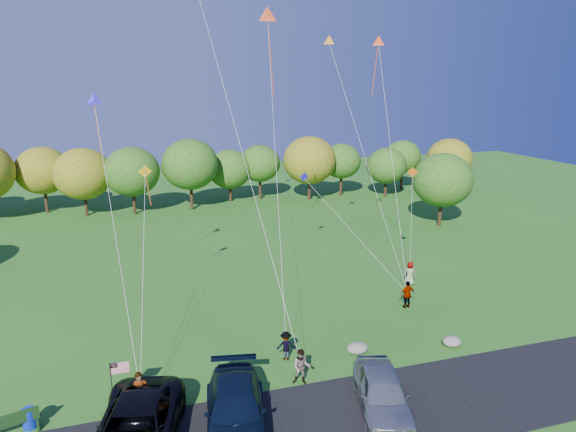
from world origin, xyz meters
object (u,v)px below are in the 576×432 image
minivan_dark (136,431)px  trash_barrel (29,418)px  minivan_silver (382,393)px  flyer_c (286,346)px  flyer_d (408,294)px  park_bench (15,422)px  minivan_navy (235,410)px  flyer_a (140,393)px  flyer_e (410,273)px  flyer_b (302,367)px

minivan_dark → trash_barrel: (-4.30, 2.97, -0.57)m
minivan_silver → flyer_c: 6.18m
minivan_silver → flyer_d: (6.66, 9.40, -0.05)m
trash_barrel → park_bench: bearing=-147.3°
minivan_silver → minivan_dark: bearing=-166.8°
minivan_navy → minivan_silver: (6.40, -0.73, 0.01)m
minivan_silver → flyer_d: minivan_silver is taller
minivan_silver → park_bench: size_ratio=2.84×
flyer_a → flyer_e: size_ratio=1.11×
minivan_navy → flyer_d: size_ratio=3.37×
minivan_silver → trash_barrel: 15.12m
minivan_navy → park_bench: minivan_navy is taller
flyer_e → minivan_navy: bearing=66.0°
flyer_b → flyer_d: 11.22m
park_bench → trash_barrel: size_ratio=2.15×
flyer_c → flyer_d: 10.16m
minivan_dark → park_bench: size_ratio=3.65×
minivan_navy → trash_barrel: size_ratio=7.10×
flyer_b → flyer_e: flyer_b is taller
park_bench → minivan_dark: bearing=-45.6°
flyer_e → minivan_silver: bearing=83.0°
minivan_navy → flyer_d: (13.06, 8.66, -0.04)m
flyer_b → flyer_d: bearing=56.1°
minivan_dark → park_bench: (-4.78, 2.66, -0.44)m
flyer_d → flyer_b: bearing=32.8°
trash_barrel → flyer_c: bearing=9.8°
park_bench → minivan_navy: bearing=-32.0°
flyer_d → flyer_e: 4.02m
minivan_silver → flyer_a: bearing=178.6°
flyer_c → flyer_b: bearing=106.0°
minivan_silver → flyer_c: bearing=132.3°
flyer_a → flyer_c: bearing=12.4°
trash_barrel → flyer_b: bearing=-1.4°
minivan_navy → flyer_e: 19.41m
minivan_dark → flyer_d: size_ratio=3.73×
flyer_b → flyer_d: (9.33, 6.22, 0.02)m
minivan_dark → minivan_silver: (10.41, -0.51, -0.04)m
flyer_b → minivan_navy: bearing=-124.4°
minivan_silver → flyer_a: flyer_a is taller
minivan_silver → trash_barrel: bearing=-177.3°
minivan_navy → flyer_e: size_ratio=3.53×
flyer_d → trash_barrel: bearing=14.6°
park_bench → minivan_silver: bearing=-28.3°
minivan_silver → trash_barrel: minivan_silver is taller
flyer_c → park_bench: (-12.45, -2.38, -0.23)m
flyer_d → minivan_silver: bearing=53.8°
flyer_d → trash_barrel: 22.17m
flyer_a → minivan_navy: bearing=-38.3°
flyer_c → flyer_d: bearing=-143.2°
flyer_a → park_bench: 5.04m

